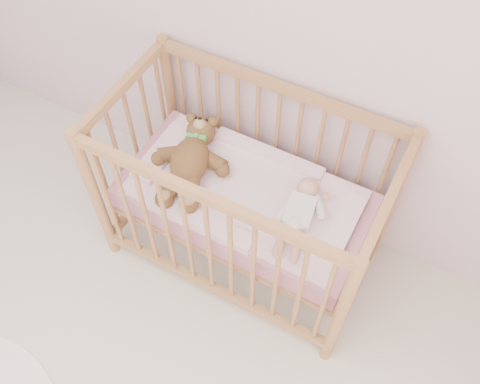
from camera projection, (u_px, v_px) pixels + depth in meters
The scene contains 5 objects.
crib at pixel (245, 199), 2.66m from camera, with size 1.36×0.76×1.00m, color #B5834C, non-canonical shape.
mattress at pixel (245, 200), 2.67m from camera, with size 1.22×0.62×0.13m, color #CE80A0.
blanket at pixel (245, 192), 2.61m from camera, with size 1.10×0.58×0.06m, color #F2A6B9, non-canonical shape.
baby at pixel (300, 210), 2.46m from camera, with size 0.23×0.48×0.11m, color white, non-canonical shape.
teddy_bear at pixel (190, 161), 2.61m from camera, with size 0.42×0.59×0.16m, color brown, non-canonical shape.
Camera 1 is at (0.90, 0.25, 2.69)m, focal length 40.00 mm.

